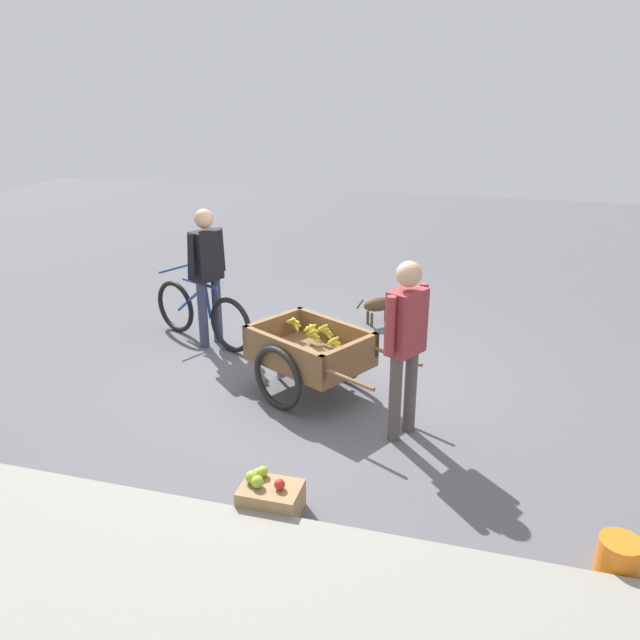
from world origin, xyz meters
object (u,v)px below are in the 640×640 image
(dog, at_px, (382,304))
(bicycle, at_px, (202,314))
(fruit_cart, at_px, (311,354))
(plastic_bucket, at_px, (619,558))
(vendor_person, at_px, (406,335))
(cyclist_person, at_px, (207,265))
(apple_crate, at_px, (270,497))

(dog, bearing_deg, bicycle, 30.61)
(fruit_cart, height_order, plastic_bucket, fruit_cart)
(dog, bearing_deg, plastic_bucket, 119.36)
(plastic_bucket, bearing_deg, vendor_person, -40.27)
(cyclist_person, bearing_deg, dog, -146.17)
(plastic_bucket, bearing_deg, fruit_cart, -36.18)
(fruit_cart, xyz_separation_m, dog, (-0.33, -2.13, -0.17))
(bicycle, height_order, cyclist_person, cyclist_person)
(bicycle, relative_size, cyclist_person, 0.95)
(vendor_person, height_order, apple_crate, vendor_person)
(vendor_person, relative_size, bicycle, 1.04)
(fruit_cart, bearing_deg, vendor_person, 151.33)
(vendor_person, height_order, cyclist_person, cyclist_person)
(fruit_cart, distance_m, cyclist_person, 1.84)
(cyclist_person, bearing_deg, bicycle, -23.83)
(vendor_person, xyz_separation_m, plastic_bucket, (-1.60, 1.35, -0.83))
(fruit_cart, height_order, apple_crate, fruit_cart)
(vendor_person, height_order, bicycle, vendor_person)
(vendor_person, distance_m, apple_crate, 1.76)
(vendor_person, height_order, dog, vendor_person)
(fruit_cart, xyz_separation_m, plastic_bucket, (-2.60, 1.90, -0.30))
(cyclist_person, distance_m, apple_crate, 3.41)
(vendor_person, bearing_deg, bicycle, -29.79)
(fruit_cart, distance_m, vendor_person, 1.26)
(fruit_cart, height_order, dog, fruit_cart)
(cyclist_person, relative_size, plastic_bucket, 6.01)
(plastic_bucket, xyz_separation_m, apple_crate, (2.35, -0.00, -0.01))
(bicycle, xyz_separation_m, apple_crate, (-1.89, 2.86, -0.23))
(fruit_cart, xyz_separation_m, apple_crate, (-0.25, 1.90, -0.31))
(fruit_cart, height_order, bicycle, bicycle)
(fruit_cart, distance_m, apple_crate, 1.94)
(fruit_cart, bearing_deg, apple_crate, 97.38)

